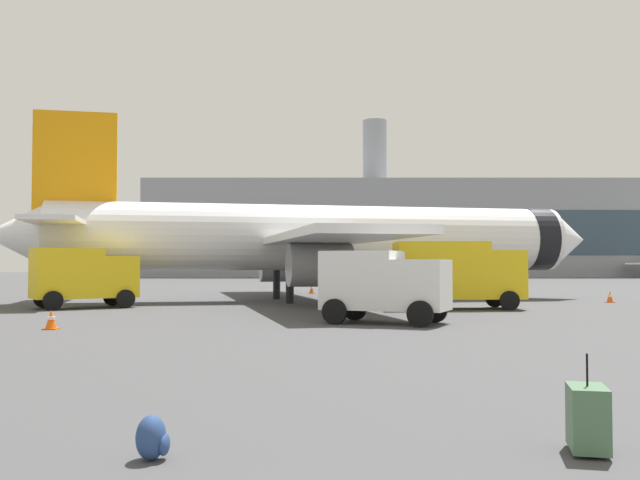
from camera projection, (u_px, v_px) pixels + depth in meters
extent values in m
cylinder|color=white|center=(319.00, 238.00, 41.04)|extent=(30.13, 10.01, 3.80)
cone|color=white|center=(569.00, 240.00, 44.39)|extent=(3.10, 4.03, 3.61)
cone|color=white|center=(16.00, 235.00, 37.61)|extent=(3.85, 4.02, 3.42)
cylinder|color=black|center=(537.00, 239.00, 43.94)|extent=(2.18, 4.08, 3.88)
cube|color=white|center=(281.00, 246.00, 48.64)|extent=(8.05, 16.65, 0.36)
cube|color=white|center=(333.00, 237.00, 33.00)|extent=(8.05, 16.65, 0.36)
cylinder|color=gray|center=(287.00, 265.00, 46.15)|extent=(3.59, 2.82, 2.20)
cylinder|color=gray|center=(322.00, 265.00, 35.40)|extent=(3.59, 2.82, 2.20)
cube|color=orange|center=(78.00, 170.00, 38.38)|extent=(4.38, 1.28, 6.40)
cube|color=white|center=(75.00, 228.00, 41.29)|extent=(3.80, 6.41, 0.24)
cube|color=white|center=(58.00, 221.00, 35.04)|extent=(3.80, 6.41, 0.24)
cylinder|color=black|center=(508.00, 284.00, 43.42)|extent=(0.36, 0.36, 1.80)
cylinder|color=black|center=(279.00, 285.00, 42.87)|extent=(0.44, 0.44, 1.80)
cylinder|color=black|center=(292.00, 287.00, 38.18)|extent=(0.44, 0.44, 1.80)
cube|color=yellow|center=(119.00, 277.00, 35.04)|extent=(2.59, 2.76, 2.04)
cube|color=#1E232D|center=(133.00, 267.00, 35.43)|extent=(1.11, 1.72, 0.84)
cube|color=yellow|center=(69.00, 273.00, 33.78)|extent=(3.81, 3.52, 2.40)
cylinder|color=black|center=(115.00, 297.00, 36.04)|extent=(0.88, 0.66, 0.90)
cylinder|color=black|center=(128.00, 299.00, 34.09)|extent=(0.88, 0.66, 0.90)
cylinder|color=black|center=(46.00, 299.00, 34.27)|extent=(0.88, 0.66, 0.90)
cylinder|color=black|center=(55.00, 301.00, 32.32)|extent=(0.88, 0.66, 0.90)
cube|color=yellow|center=(505.00, 274.00, 33.52)|extent=(1.75, 2.45, 2.29)
cube|color=#1E232D|center=(520.00, 263.00, 33.56)|extent=(0.14, 2.16, 0.95)
cube|color=yellow|center=(443.00, 270.00, 33.45)|extent=(4.39, 2.52, 2.70)
cylinder|color=black|center=(497.00, 298.00, 34.72)|extent=(0.91, 0.25, 0.90)
cylinder|color=black|center=(512.00, 301.00, 32.23)|extent=(0.91, 0.25, 0.90)
cylinder|color=black|center=(412.00, 298.00, 34.62)|extent=(0.91, 0.25, 0.90)
cylinder|color=black|center=(421.00, 301.00, 32.12)|extent=(0.91, 0.25, 0.90)
cube|color=white|center=(424.00, 285.00, 24.55)|extent=(2.39, 2.52, 1.78)
cube|color=#1E232D|center=(445.00, 273.00, 24.27)|extent=(0.77, 1.69, 0.74)
cube|color=white|center=(364.00, 280.00, 25.41)|extent=(3.21, 2.86, 2.10)
cylinder|color=black|center=(437.00, 310.00, 25.40)|extent=(0.92, 0.55, 0.90)
cylinder|color=black|center=(422.00, 314.00, 23.46)|extent=(0.92, 0.55, 0.90)
cylinder|color=black|center=(357.00, 308.00, 26.59)|extent=(0.92, 0.55, 0.90)
cylinder|color=black|center=(337.00, 312.00, 24.66)|extent=(0.92, 0.55, 0.90)
cube|color=#F2590C|center=(53.00, 329.00, 22.77)|extent=(0.44, 0.44, 0.04)
cone|color=#F2590C|center=(54.00, 319.00, 22.78)|extent=(0.36, 0.36, 0.60)
cylinder|color=white|center=(54.00, 318.00, 22.78)|extent=(0.23, 0.23, 0.10)
cube|color=#F2590C|center=(613.00, 302.00, 39.07)|extent=(0.44, 0.44, 0.04)
cone|color=#F2590C|center=(612.00, 297.00, 39.09)|extent=(0.36, 0.36, 0.58)
cylinder|color=white|center=(612.00, 296.00, 39.09)|extent=(0.23, 0.23, 0.10)
cube|color=#F2590C|center=(314.00, 293.00, 51.62)|extent=(0.44, 0.44, 0.04)
cone|color=#F2590C|center=(314.00, 289.00, 51.63)|extent=(0.36, 0.36, 0.62)
cylinder|color=white|center=(314.00, 288.00, 51.63)|extent=(0.23, 0.23, 0.10)
cube|color=#476B4C|center=(590.00, 418.00, 7.77)|extent=(0.53, 0.71, 0.70)
cylinder|color=black|center=(590.00, 370.00, 7.79)|extent=(0.02, 0.02, 0.36)
cylinder|color=black|center=(588.00, 445.00, 7.98)|extent=(0.08, 0.05, 0.08)
cylinder|color=black|center=(594.00, 455.00, 7.54)|extent=(0.08, 0.05, 0.08)
ellipsoid|color=navy|center=(154.00, 437.00, 7.51)|extent=(0.32, 0.40, 0.48)
ellipsoid|color=navy|center=(167.00, 444.00, 7.51)|extent=(0.12, 0.28, 0.24)
cube|color=gray|center=(411.00, 231.00, 128.29)|extent=(92.74, 23.05, 16.71)
cube|color=#334756|center=(420.00, 233.00, 116.69)|extent=(88.10, 0.10, 7.52)
cylinder|color=gray|center=(377.00, 153.00, 128.82)|extent=(4.40, 4.40, 12.00)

